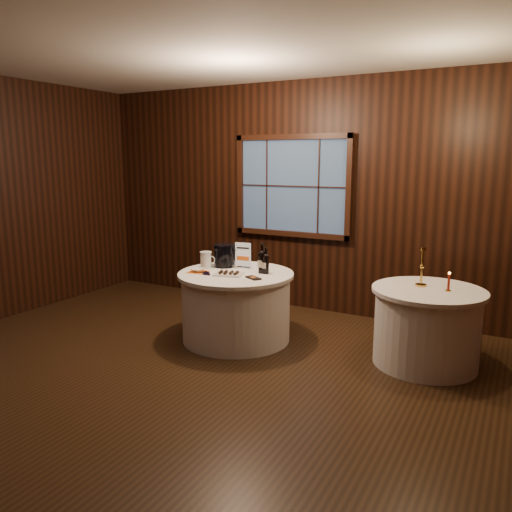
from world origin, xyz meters
The scene contains 16 objects.
ground centered at (0.00, 0.00, 0.00)m, with size 6.00×6.00×0.00m, color black.
back_wall centered at (0.00, 2.48, 1.54)m, with size 6.00×0.10×3.00m.
main_table centered at (0.00, 1.00, 0.39)m, with size 1.28×1.28×0.77m.
side_table centered at (2.00, 1.30, 0.39)m, with size 1.08×1.08×0.77m.
sign_stand centered at (-0.04, 1.24, 0.88)m, with size 0.19×0.11×0.31m.
port_bottle_left centered at (0.26, 1.12, 0.92)m, with size 0.08×0.09×0.34m.
port_bottle_right centered at (0.31, 1.12, 0.90)m, with size 0.07×0.08×0.29m.
ice_bucket centered at (-0.27, 1.20, 0.91)m, with size 0.26×0.26×0.26m.
chocolate_plate centered at (0.00, 0.86, 0.79)m, with size 0.34×0.27×0.04m.
chocolate_box centered at (0.30, 0.85, 0.78)m, with size 0.18×0.09×0.02m, color black.
grape_bunch centered at (-0.22, 0.76, 0.79)m, with size 0.17×0.09×0.04m.
glass_pitcher centered at (-0.42, 1.03, 0.87)m, with size 0.18×0.13×0.19m.
orange_napkin centered at (-0.39, 0.83, 0.77)m, with size 0.20×0.20×0.00m, color orange.
cracker_bowl centered at (-0.39, 0.83, 0.79)m, with size 0.15×0.15×0.04m, color silver.
brass_candlestick centered at (1.91, 1.37, 0.91)m, with size 0.11×0.11×0.39m.
red_candle centered at (2.18, 1.29, 0.85)m, with size 0.05×0.05×0.19m.
Camera 1 is at (2.78, -3.60, 2.01)m, focal length 35.00 mm.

